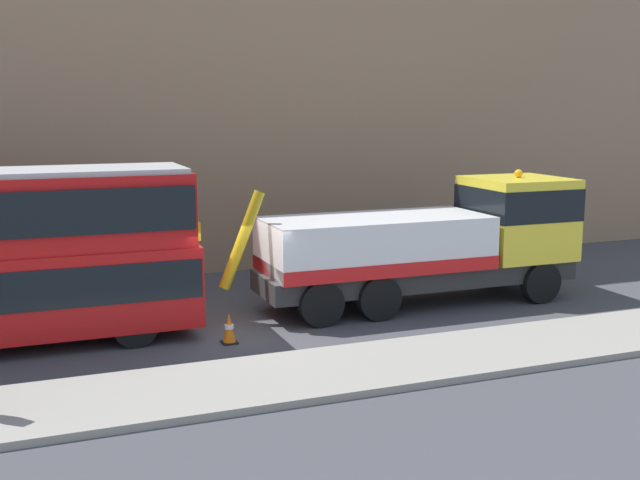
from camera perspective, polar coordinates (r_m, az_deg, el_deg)
ground_plane at (r=19.80m, az=-6.41°, el=-6.31°), size 120.00×120.00×0.00m
near_kerb at (r=15.95m, az=-2.40°, el=-10.00°), size 60.00×2.80×0.15m
building_facade at (r=26.02m, az=-10.97°, el=15.36°), size 60.00×1.50×16.00m
recovery_tow_truck at (r=21.89m, az=8.28°, el=-0.06°), size 10.15×2.69×3.67m
traffic_cone_near_bus at (r=18.40m, az=-6.65°, el=-6.47°), size 0.36×0.36×0.72m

